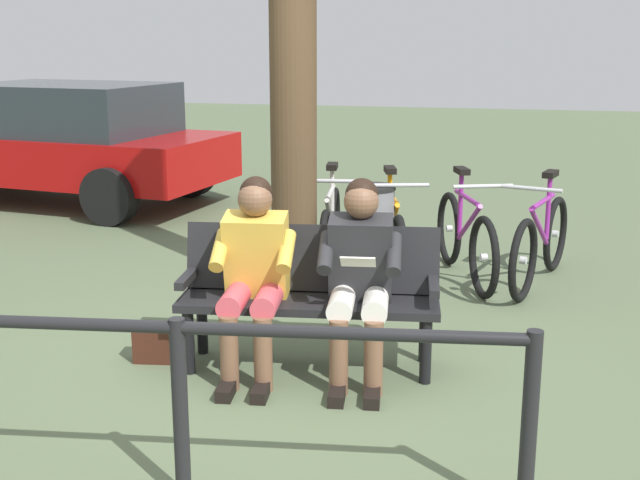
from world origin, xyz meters
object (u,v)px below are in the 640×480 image
at_px(bicycle_black, 330,232).
at_px(parked_car, 61,141).
at_px(bench, 310,286).
at_px(litter_bin, 372,238).
at_px(bicycle_red, 541,243).
at_px(bicycle_green, 391,237).
at_px(tree_trunk, 293,53).
at_px(person_companion, 254,267).
at_px(bicycle_blue, 465,238).
at_px(handbag, 158,343).
at_px(person_reading, 360,270).

distance_m(bicycle_black, parked_car, 4.59).
relative_size(bench, litter_bin, 1.91).
bearing_deg(bicycle_black, bicycle_red, 82.53).
bearing_deg(bicycle_green, litter_bin, -32.32).
bearing_deg(tree_trunk, bicycle_black, -104.40).
distance_m(person_companion, tree_trunk, 2.09).
height_order(bicycle_red, bicycle_blue, same).
distance_m(litter_bin, parked_car, 5.18).
bearing_deg(parked_car, handbag, 133.18).
relative_size(bench, bicycle_black, 0.99).
relative_size(handbag, litter_bin, 0.35).
bearing_deg(handbag, person_companion, -179.78).
distance_m(person_companion, bicycle_green, 2.29).
relative_size(bicycle_green, bicycle_black, 0.98).
height_order(bench, bicycle_black, bicycle_black).
bearing_deg(bicycle_blue, handbag, -57.62).
height_order(handbag, bicycle_black, bicycle_black).
xyz_separation_m(handbag, bicycle_black, (-0.61, -2.29, 0.24)).
distance_m(person_reading, person_companion, 0.64).
bearing_deg(bench, parked_car, -53.24).
distance_m(bicycle_red, bicycle_black, 1.78).
bearing_deg(bicycle_blue, bench, -41.53).
bearing_deg(litter_bin, bicycle_black, -43.59).
relative_size(person_reading, parked_car, 0.27).
height_order(person_companion, handbag, person_companion).
distance_m(person_reading, parked_car, 6.46).
height_order(person_reading, bicycle_blue, person_reading).
bearing_deg(person_reading, bicycle_green, -94.08).
distance_m(bicycle_blue, parked_car, 5.61).
relative_size(person_companion, litter_bin, 1.39).
height_order(person_companion, bicycle_green, person_companion).
xyz_separation_m(bench, bicycle_blue, (-0.82, -2.11, -0.15)).
distance_m(litter_bin, bicycle_red, 1.41).
relative_size(bicycle_red, parked_car, 0.37).
distance_m(bench, litter_bin, 1.66).
height_order(bench, handbag, bench).
bearing_deg(bicycle_green, bicycle_red, 79.06).
height_order(litter_bin, parked_car, parked_car).
bearing_deg(person_reading, bicycle_red, -124.02).
xyz_separation_m(tree_trunk, bicycle_black, (-0.16, -0.62, -1.54)).
distance_m(person_companion, bicycle_black, 2.30).
xyz_separation_m(bicycle_red, bicycle_green, (1.23, 0.10, 0.00)).
xyz_separation_m(bench, tree_trunk, (0.50, -1.46, 1.39)).
xyz_separation_m(tree_trunk, bicycle_green, (-0.71, -0.54, -1.54)).
height_order(person_reading, litter_bin, person_reading).
bearing_deg(bicycle_blue, bicycle_green, -100.84).
height_order(handbag, tree_trunk, tree_trunk).
bearing_deg(person_companion, parked_car, -56.60).
bearing_deg(bench, person_reading, 152.62).
distance_m(bench, person_companion, 0.39).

